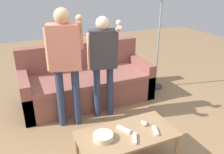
% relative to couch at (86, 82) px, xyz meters
% --- Properties ---
extents(ground_plane, '(12.00, 12.00, 0.00)m').
position_rel_couch_xyz_m(ground_plane, '(-0.12, -1.36, -0.30)').
color(ground_plane, '#93704C').
extents(couch, '(2.09, 0.92, 0.91)m').
position_rel_couch_xyz_m(couch, '(0.00, 0.00, 0.00)').
color(couch, brown).
rests_on(couch, ground).
extents(coffee_table, '(1.04, 0.53, 0.41)m').
position_rel_couch_xyz_m(coffee_table, '(-0.08, -1.64, 0.06)').
color(coffee_table, '#997551').
rests_on(coffee_table, ground).
extents(snack_bowl, '(0.21, 0.21, 0.06)m').
position_rel_couch_xyz_m(snack_bowl, '(-0.34, -1.64, 0.13)').
color(snack_bowl, beige).
rests_on(snack_bowl, coffee_table).
extents(game_remote_nunchuk, '(0.06, 0.09, 0.05)m').
position_rel_couch_xyz_m(game_remote_nunchuk, '(0.16, -1.59, 0.13)').
color(game_remote_nunchuk, white).
rests_on(game_remote_nunchuk, coffee_table).
extents(player_center, '(0.43, 0.35, 1.46)m').
position_rel_couch_xyz_m(player_center, '(0.07, -0.61, 0.62)').
color(player_center, '#2D3856').
rests_on(player_center, ground).
extents(player_left, '(0.46, 0.42, 1.60)m').
position_rel_couch_xyz_m(player_left, '(-0.45, -0.64, 0.70)').
color(player_left, '#2D3856').
rests_on(player_left, ground).
extents(game_remote_wand_near, '(0.11, 0.16, 0.03)m').
position_rel_couch_xyz_m(game_remote_wand_near, '(-0.06, -1.77, 0.12)').
color(game_remote_wand_near, white).
rests_on(game_remote_wand_near, coffee_table).
extents(game_remote_wand_far, '(0.11, 0.16, 0.03)m').
position_rel_couch_xyz_m(game_remote_wand_far, '(-0.09, -1.59, 0.12)').
color(game_remote_wand_far, white).
rests_on(game_remote_wand_far, coffee_table).
extents(game_remote_wand_spare, '(0.08, 0.15, 0.03)m').
position_rel_couch_xyz_m(game_remote_wand_spare, '(0.20, -1.75, 0.12)').
color(game_remote_wand_spare, white).
rests_on(game_remote_wand_spare, coffee_table).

